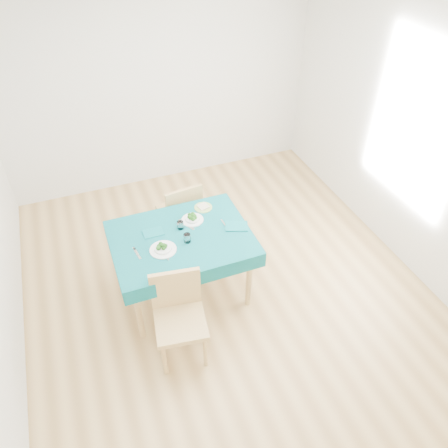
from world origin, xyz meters
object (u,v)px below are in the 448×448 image
object	(u,v)px
chair_far	(179,205)
bowl_near	(163,247)
bowl_far	(192,218)
table	(184,265)
side_plate	(203,207)
chair_near	(180,314)

from	to	relation	value
chair_far	bowl_near	distance (m)	1.02
chair_far	bowl_near	world-z (taller)	chair_far
chair_far	bowl_far	distance (m)	0.65
table	bowl_far	distance (m)	0.49
bowl_far	side_plate	distance (m)	0.22
bowl_near	side_plate	bearing A→B (deg)	40.17
bowl_near	side_plate	world-z (taller)	bowl_near
chair_far	side_plate	world-z (taller)	chair_far
table	chair_far	distance (m)	0.82
chair_far	side_plate	distance (m)	0.52
chair_far	side_plate	xyz separation A→B (m)	(0.15, -0.44, 0.24)
chair_near	bowl_near	size ratio (longest dim) A/B	4.44
table	bowl_near	world-z (taller)	bowl_near
chair_near	side_plate	bearing A→B (deg)	69.62
table	side_plate	world-z (taller)	side_plate
chair_near	side_plate	distance (m)	1.21
bowl_near	side_plate	size ratio (longest dim) A/B	1.35
side_plate	chair_far	bearing A→B (deg)	108.32
bowl_far	side_plate	xyz separation A→B (m)	(0.16, 0.15, -0.03)
bowl_near	bowl_far	size ratio (longest dim) A/B	1.13
table	side_plate	bearing A→B (deg)	45.41
chair_far	bowl_far	world-z (taller)	chair_far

